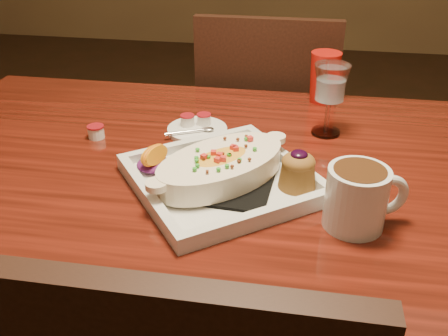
% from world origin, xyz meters
% --- Properties ---
extents(table, '(1.50, 0.90, 0.75)m').
position_xyz_m(table, '(0.00, 0.00, 0.65)').
color(table, maroon).
rests_on(table, floor).
extents(chair_far, '(0.42, 0.42, 0.93)m').
position_xyz_m(chair_far, '(-0.00, 0.63, 0.51)').
color(chair_far, black).
rests_on(chair_far, floor).
extents(plate, '(0.42, 0.42, 0.08)m').
position_xyz_m(plate, '(-0.02, -0.05, 0.78)').
color(plate, white).
rests_on(plate, table).
extents(coffee_mug, '(0.14, 0.10, 0.10)m').
position_xyz_m(coffee_mug, '(0.20, -0.13, 0.81)').
color(coffee_mug, white).
rests_on(coffee_mug, table).
extents(goblet, '(0.08, 0.08, 0.16)m').
position_xyz_m(goblet, '(0.16, 0.21, 0.86)').
color(goblet, silver).
rests_on(goblet, table).
extents(saucer, '(0.13, 0.13, 0.09)m').
position_xyz_m(saucer, '(-0.13, 0.17, 0.76)').
color(saucer, white).
rests_on(saucer, table).
extents(creamer_loose, '(0.04, 0.04, 0.03)m').
position_xyz_m(creamer_loose, '(-0.34, 0.10, 0.76)').
color(creamer_loose, white).
rests_on(creamer_loose, table).
extents(red_tumbler, '(0.08, 0.08, 0.13)m').
position_xyz_m(red_tumbler, '(0.16, 0.40, 0.81)').
color(red_tumbler, red).
rests_on(red_tumbler, table).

